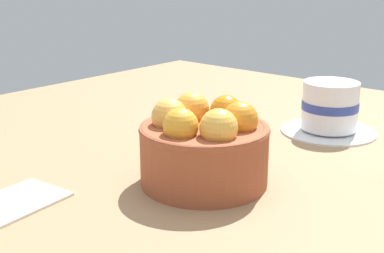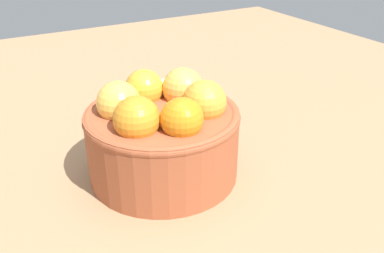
{
  "view_description": "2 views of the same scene",
  "coord_description": "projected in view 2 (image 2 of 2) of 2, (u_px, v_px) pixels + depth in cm",
  "views": [
    {
      "loc": [
        -42.87,
        -35.19,
        23.6
      ],
      "look_at": [
        1.31,
        2.94,
        5.82
      ],
      "focal_mm": 49.1,
      "sensor_mm": 36.0,
      "label": 1
    },
    {
      "loc": [
        32.08,
        -15.04,
        23.51
      ],
      "look_at": [
        0.43,
        2.96,
        4.63
      ],
      "focal_mm": 39.64,
      "sensor_mm": 36.0,
      "label": 2
    }
  ],
  "objects": [
    {
      "name": "terracotta_bowl",
      "position": [
        163.0,
        133.0,
        0.4
      ],
      "size": [
        14.59,
        14.59,
        9.73
      ],
      "color": "#9E4C2D",
      "rests_on": "ground_plane"
    },
    {
      "name": "ground_plane",
      "position": [
        165.0,
        190.0,
        0.43
      ],
      "size": [
        118.28,
        114.19,
        4.26
      ],
      "primitive_type": "cube",
      "color": "#997551"
    },
    {
      "name": "folded_napkin",
      "position": [
        181.0,
        90.0,
        0.6
      ],
      "size": [
        11.27,
        8.14,
        0.6
      ],
      "primitive_type": "cube",
      "rotation": [
        0.0,
        0.0,
        0.11
      ],
      "color": "white",
      "rests_on": "ground_plane"
    }
  ]
}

